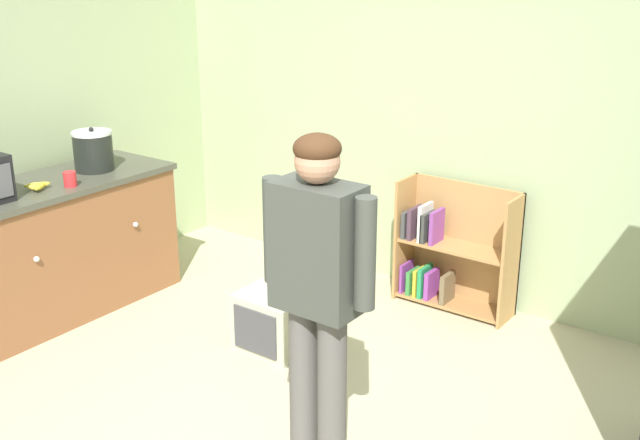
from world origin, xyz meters
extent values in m
cube|color=#A4B787|center=(0.00, 2.33, 1.35)|extent=(5.20, 0.06, 2.70)
cube|color=#A4B586|center=(-2.63, 0.80, 1.35)|extent=(0.06, 2.99, 2.70)
cube|color=brown|center=(-2.20, 0.15, 0.43)|extent=(0.60, 2.30, 0.86)
sphere|color=silver|center=(-1.89, 0.15, 0.56)|extent=(0.04, 0.04, 0.04)
sphere|color=silver|center=(-1.89, 0.92, 0.56)|extent=(0.04, 0.04, 0.04)
cube|color=#AF7F49|center=(-0.49, 2.11, 0.42)|extent=(0.02, 0.28, 0.85)
cube|color=#AF7F49|center=(0.29, 2.11, 0.42)|extent=(0.02, 0.28, 0.85)
cube|color=#B1844F|center=(-0.10, 2.24, 0.42)|extent=(0.80, 0.02, 0.85)
cube|color=#AF7F49|center=(-0.10, 2.11, 0.03)|extent=(0.76, 0.24, 0.02)
cube|color=#AF7F49|center=(-0.10, 2.11, 0.43)|extent=(0.76, 0.24, 0.02)
cube|color=#853A93|center=(-0.45, 2.08, 0.14)|extent=(0.02, 0.17, 0.21)
cube|color=#404243|center=(-0.45, 2.08, 0.54)|extent=(0.03, 0.17, 0.19)
cube|color=#37853D|center=(-0.39, 2.08, 0.13)|extent=(0.03, 0.17, 0.17)
cube|color=#4B3443|center=(-0.40, 2.08, 0.55)|extent=(0.03, 0.17, 0.22)
cube|color=gold|center=(-0.34, 2.08, 0.14)|extent=(0.02, 0.17, 0.19)
cube|color=silver|center=(-0.32, 2.08, 0.57)|extent=(0.03, 0.17, 0.25)
cube|color=#258F51|center=(-0.30, 2.08, 0.15)|extent=(0.03, 0.17, 0.21)
cube|color=#393B39|center=(-0.30, 2.08, 0.55)|extent=(0.03, 0.17, 0.20)
cube|color=purple|center=(-0.25, 2.08, 0.14)|extent=(0.03, 0.17, 0.20)
cube|color=#803E8F|center=(-0.23, 2.08, 0.56)|extent=(0.03, 0.17, 0.23)
cube|color=brown|center=(-0.13, 2.08, 0.14)|extent=(0.03, 0.17, 0.20)
cylinder|color=#595653|center=(0.14, 0.14, 0.42)|extent=(0.13, 0.13, 0.84)
cylinder|color=#595653|center=(0.30, 0.14, 0.42)|extent=(0.13, 0.13, 0.84)
cube|color=#3F433D|center=(0.22, 0.14, 1.12)|extent=(0.38, 0.22, 0.56)
cylinder|color=#3F433D|center=(-0.02, 0.14, 1.15)|extent=(0.09, 0.09, 0.48)
cylinder|color=#3F433D|center=(0.46, 0.14, 1.15)|extent=(0.09, 0.09, 0.48)
sphere|color=tan|center=(0.22, 0.14, 1.50)|extent=(0.19, 0.19, 0.19)
ellipsoid|color=#452A17|center=(0.22, 0.14, 1.55)|extent=(0.20, 0.20, 0.12)
cube|color=beige|center=(-0.71, 1.04, 0.18)|extent=(0.42, 0.54, 0.36)
cube|color=#424247|center=(-0.71, 0.76, 0.18)|extent=(0.32, 0.01, 0.27)
cube|color=#515156|center=(-2.01, 0.09, 1.04)|extent=(0.01, 0.10, 0.20)
cylinder|color=black|center=(-2.19, 0.87, 1.02)|extent=(0.26, 0.26, 0.25)
cylinder|color=silver|center=(-2.19, 0.87, 1.16)|extent=(0.26, 0.26, 0.02)
sphere|color=black|center=(-2.19, 0.87, 1.18)|extent=(0.03, 0.03, 0.03)
ellipsoid|color=yellow|center=(-2.12, 0.36, 0.93)|extent=(0.11, 0.15, 0.04)
ellipsoid|color=gold|center=(-2.10, 0.37, 0.93)|extent=(0.07, 0.16, 0.04)
ellipsoid|color=yellow|center=(-2.09, 0.37, 0.93)|extent=(0.07, 0.16, 0.04)
ellipsoid|color=yellow|center=(-2.08, 0.36, 0.93)|extent=(0.11, 0.15, 0.04)
cylinder|color=red|center=(-2.00, 0.53, 0.95)|extent=(0.08, 0.08, 0.09)
cylinder|color=teal|center=(-2.38, 1.11, 0.95)|extent=(0.08, 0.08, 0.09)
camera|label=1|loc=(2.04, -2.33, 2.32)|focal=43.82mm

